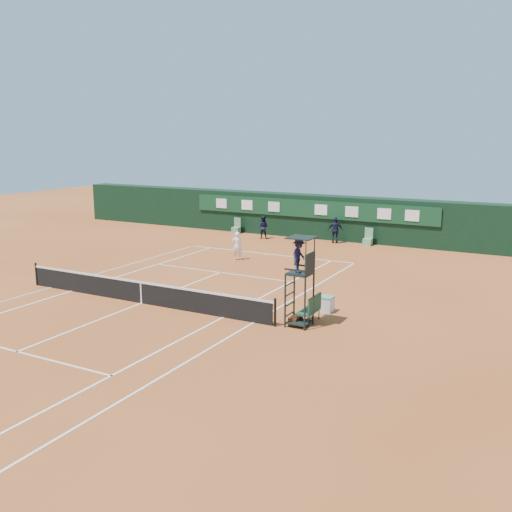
% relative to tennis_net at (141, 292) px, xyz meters
% --- Properties ---
extents(ground, '(90.00, 90.00, 0.00)m').
position_rel_tennis_net_xyz_m(ground, '(0.00, 0.00, -0.51)').
color(ground, '#AB5828').
rests_on(ground, ground).
extents(court_lines, '(11.05, 23.85, 0.01)m').
position_rel_tennis_net_xyz_m(court_lines, '(0.00, 0.00, -0.50)').
color(court_lines, silver).
rests_on(court_lines, ground).
extents(tennis_net, '(12.90, 0.10, 1.10)m').
position_rel_tennis_net_xyz_m(tennis_net, '(0.00, 0.00, 0.00)').
color(tennis_net, black).
rests_on(tennis_net, ground).
extents(back_wall, '(40.00, 1.65, 3.00)m').
position_rel_tennis_net_xyz_m(back_wall, '(0.00, 18.74, 1.00)').
color(back_wall, black).
rests_on(back_wall, ground).
extents(linesman_chair_left, '(0.55, 0.50, 1.15)m').
position_rel_tennis_net_xyz_m(linesman_chair_left, '(-5.50, 17.48, -0.19)').
color(linesman_chair_left, '#5B8B64').
rests_on(linesman_chair_left, ground).
extents(linesman_chair_right, '(0.55, 0.50, 1.15)m').
position_rel_tennis_net_xyz_m(linesman_chair_right, '(4.50, 17.48, -0.19)').
color(linesman_chair_right, '#64986D').
rests_on(linesman_chair_right, ground).
extents(umpire_chair, '(0.96, 0.95, 3.42)m').
position_rel_tennis_net_xyz_m(umpire_chair, '(7.16, 0.50, 1.95)').
color(umpire_chair, black).
rests_on(umpire_chair, ground).
extents(player_bench, '(0.56, 1.20, 1.10)m').
position_rel_tennis_net_xyz_m(player_bench, '(7.43, 1.03, 0.09)').
color(player_bench, '#1B432C').
rests_on(player_bench, ground).
extents(tennis_bag, '(0.36, 0.76, 0.28)m').
position_rel_tennis_net_xyz_m(tennis_bag, '(6.92, 0.72, -0.37)').
color(tennis_bag, black).
rests_on(tennis_bag, ground).
extents(cooler, '(0.57, 0.57, 0.65)m').
position_rel_tennis_net_xyz_m(cooler, '(7.41, 2.65, -0.18)').
color(cooler, silver).
rests_on(cooler, ground).
extents(tennis_ball, '(0.07, 0.07, 0.07)m').
position_rel_tennis_net_xyz_m(tennis_ball, '(2.15, 10.57, -0.47)').
color(tennis_ball, '#CBE234').
rests_on(tennis_ball, ground).
extents(player, '(0.72, 0.67, 1.65)m').
position_rel_tennis_net_xyz_m(player, '(-0.82, 9.58, 0.32)').
color(player, white).
rests_on(player, ground).
extents(ball_kid_left, '(0.90, 0.78, 1.61)m').
position_rel_tennis_net_xyz_m(ball_kid_left, '(-2.76, 16.50, 0.30)').
color(ball_kid_left, black).
rests_on(ball_kid_left, ground).
extents(ball_kid_right, '(1.11, 0.78, 1.75)m').
position_rel_tennis_net_xyz_m(ball_kid_right, '(2.33, 17.22, 0.37)').
color(ball_kid_right, black).
rests_on(ball_kid_right, ground).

